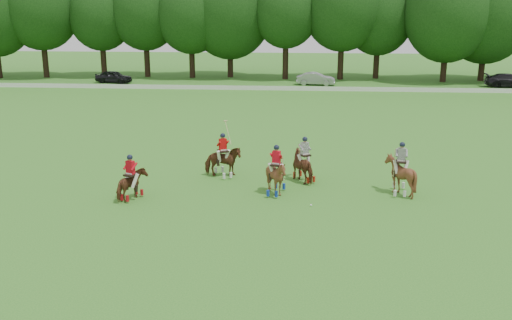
# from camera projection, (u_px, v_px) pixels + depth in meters

# --- Properties ---
(ground) EXTENTS (180.00, 180.00, 0.00)m
(ground) POSITION_uv_depth(u_px,v_px,m) (246.00, 219.00, 23.49)
(ground) COLOR #2B7120
(ground) RESTS_ON ground
(tree_line) EXTENTS (117.98, 14.32, 14.75)m
(tree_line) POSITION_uv_depth(u_px,v_px,m) (289.00, 9.00, 67.60)
(tree_line) COLOR black
(tree_line) RESTS_ON ground
(boundary_rail) EXTENTS (120.00, 0.10, 0.44)m
(boundary_rail) POSITION_uv_depth(u_px,v_px,m) (282.00, 88.00, 60.02)
(boundary_rail) COLOR white
(boundary_rail) RESTS_ON ground
(car_left) EXTENTS (4.45, 2.43, 1.43)m
(car_left) POSITION_uv_depth(u_px,v_px,m) (114.00, 77.00, 65.81)
(car_left) COLOR black
(car_left) RESTS_ON ground
(car_mid) EXTENTS (4.41, 1.89, 1.41)m
(car_mid) POSITION_uv_depth(u_px,v_px,m) (316.00, 79.00, 63.93)
(car_mid) COLOR #9F9FA4
(car_mid) RESTS_ON ground
(car_right) EXTENTS (5.29, 2.62, 1.48)m
(car_right) POSITION_uv_depth(u_px,v_px,m) (509.00, 81.00, 62.22)
(car_right) COLOR black
(car_right) RESTS_ON ground
(polo_red_a) EXTENTS (1.31, 1.77, 2.10)m
(polo_red_a) POSITION_uv_depth(u_px,v_px,m) (131.00, 184.00, 25.70)
(polo_red_a) COLOR #522C16
(polo_red_a) RESTS_ON ground
(polo_red_b) EXTENTS (2.02, 1.94, 2.83)m
(polo_red_b) POSITION_uv_depth(u_px,v_px,m) (223.00, 161.00, 29.16)
(polo_red_b) COLOR #522C16
(polo_red_b) RESTS_ON ground
(polo_red_c) EXTENTS (1.68, 1.80, 2.36)m
(polo_red_c) POSITION_uv_depth(u_px,v_px,m) (276.00, 177.00, 26.39)
(polo_red_c) COLOR #522C16
(polo_red_c) RESTS_ON ground
(polo_stripe_a) EXTENTS (1.77, 1.99, 2.27)m
(polo_stripe_a) POSITION_uv_depth(u_px,v_px,m) (304.00, 165.00, 28.43)
(polo_stripe_a) COLOR #522C16
(polo_stripe_a) RESTS_ON ground
(polo_stripe_b) EXTENTS (1.63, 1.79, 2.48)m
(polo_stripe_b) POSITION_uv_depth(u_px,v_px,m) (400.00, 175.00, 26.47)
(polo_stripe_b) COLOR #522C16
(polo_stripe_b) RESTS_ON ground
(polo_ball) EXTENTS (0.09, 0.09, 0.09)m
(polo_ball) POSITION_uv_depth(u_px,v_px,m) (311.00, 205.00, 24.99)
(polo_ball) COLOR white
(polo_ball) RESTS_ON ground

